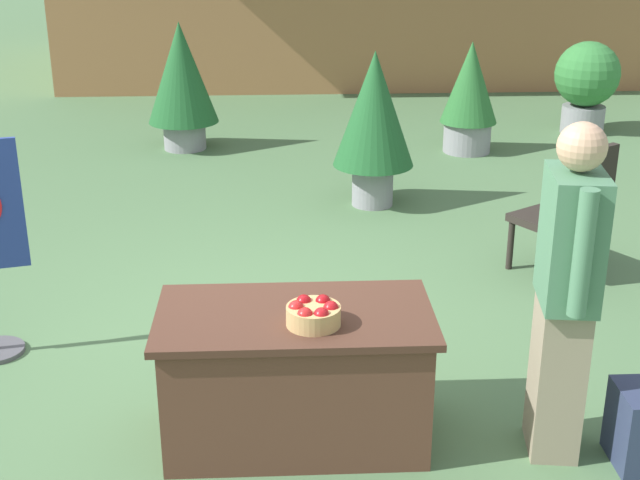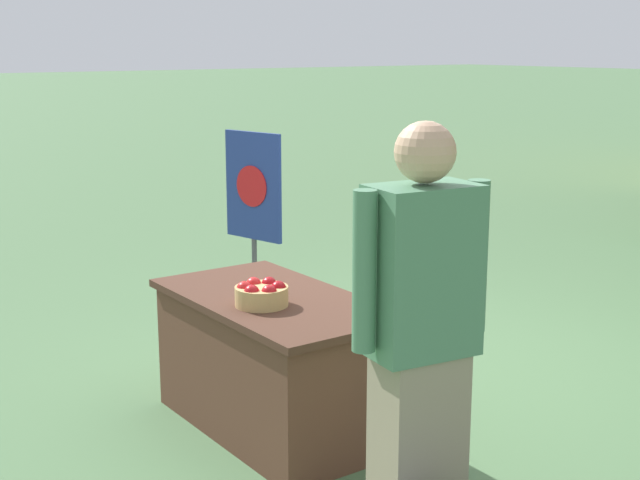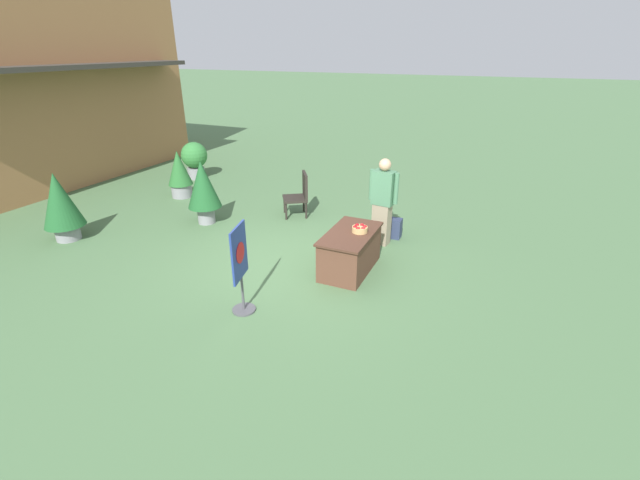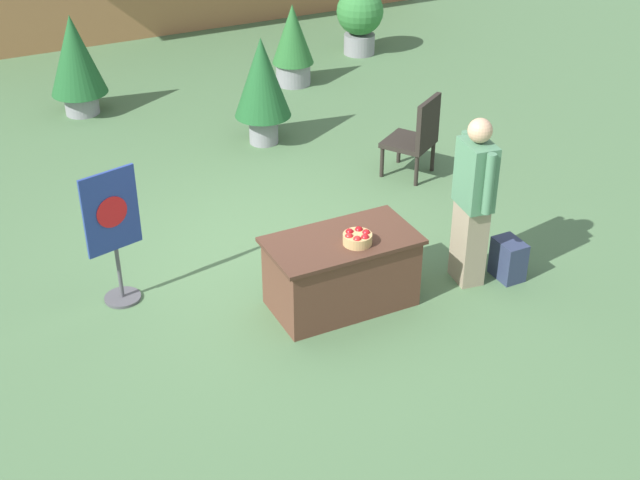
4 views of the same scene
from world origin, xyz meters
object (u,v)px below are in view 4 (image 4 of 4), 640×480
Objects in this scene: backpack at (508,259)px; patio_chair at (417,135)px; potted_plant_far_left at (262,82)px; display_table at (341,271)px; potted_plant_near_left at (293,42)px; potted_plant_near_right at (360,17)px; person_visitor at (473,201)px; poster_board at (114,233)px; apple_basket at (357,238)px; potted_plant_far_right at (75,59)px.

patio_chair is at bearing 81.20° from backpack.
display_table is at bearing -102.09° from potted_plant_far_left.
potted_plant_near_left is 1.12× the size of potted_plant_near_right.
potted_plant_near_left is (0.73, 5.76, -0.24)m from person_visitor.
poster_board is 1.27× the size of potted_plant_near_right.
poster_board is 7.73m from potted_plant_near_right.
potted_plant_far_left is at bearing 3.59° from patio_chair.
potted_plant_far_left is (0.81, 3.80, 0.48)m from display_table.
patio_chair is at bearing 47.28° from apple_basket.
patio_chair is (2.11, 2.05, 0.18)m from display_table.
person_visitor is 6.96m from potted_plant_near_right.
display_table is 1.38× the size of patio_chair.
backpack is (1.65, -0.19, -0.59)m from apple_basket.
poster_board is at bearing -134.32° from potted_plant_far_left.
backpack is at bearing -77.35° from potted_plant_far_left.
backpack is at bearing -93.25° from potted_plant_near_left.
potted_plant_far_right reaches higher than poster_board.
display_table is 2.95m from patio_chair.
patio_chair is (0.77, 2.23, -0.35)m from person_visitor.
apple_basket is at bearing 5.72° from person_visitor.
potted_plant_far_left reaches higher than potted_plant_near_left.
display_table is 0.99× the size of potted_plant_far_left.
potted_plant_near_right is (3.58, 6.52, -0.17)m from apple_basket.
person_visitor is at bearing -7.54° from display_table.
potted_plant_near_left reaches higher than display_table.
potted_plant_near_right is (1.56, 4.33, 0.08)m from patio_chair.
display_table is 3.42× the size of backpack.
patio_chair is at bearing -53.50° from potted_plant_far_left.
backpack is at bearing -106.02° from potted_plant_near_right.
apple_basket is (0.09, -0.14, 0.43)m from display_table.
person_visitor is 6.54m from potted_plant_far_right.
apple_basket is 2.99m from patio_chair.
patio_chair is 3.54m from potted_plant_near_left.
patio_chair reaches higher than apple_basket.
backpack is 0.34× the size of potted_plant_near_left.
poster_board is 0.97× the size of potted_plant_far_right.
apple_basket is 2.30m from poster_board.
backpack is 0.29× the size of potted_plant_far_right.
potted_plant_near_left is at bearing 70.85° from apple_basket.
apple_basket is 0.19× the size of potted_plant_far_right.
potted_plant_near_right is at bearing 6.01° from potted_plant_far_right.
person_visitor is at bearing -82.43° from potted_plant_far_left.
display_table is at bearing 47.96° from poster_board.
poster_board reaches higher than patio_chair.
person_visitor reaches higher than apple_basket.
patio_chair is 0.94× the size of potted_plant_near_right.
potted_plant_near_left is (-0.03, 3.54, 0.11)m from patio_chair.
potted_plant_far_left is (-1.26, -1.79, 0.19)m from potted_plant_near_left.
potted_plant_near_left is 1.78m from potted_plant_near_right.
backpack is 6.99m from potted_plant_near_right.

